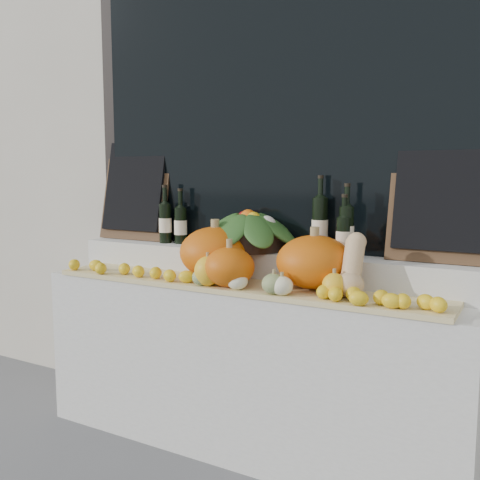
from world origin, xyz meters
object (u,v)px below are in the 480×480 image
object	(u,v)px
pumpkin_left	(215,252)
produce_bowl	(248,230)
wine_bottle_tall	(320,225)
pumpkin_right	(314,262)
butternut_squash	(352,268)

from	to	relation	value
pumpkin_left	produce_bowl	size ratio (longest dim) A/B	0.62
pumpkin_left	wine_bottle_tall	xyz separation A→B (m)	(0.50, 0.22, 0.15)
produce_bowl	pumpkin_left	bearing A→B (deg)	-120.16
pumpkin_right	butternut_squash	distance (m)	0.22
pumpkin_right	wine_bottle_tall	size ratio (longest dim) A/B	0.90
pumpkin_left	pumpkin_right	world-z (taller)	pumpkin_left
produce_bowl	wine_bottle_tall	size ratio (longest dim) A/B	1.50
wine_bottle_tall	produce_bowl	bearing A→B (deg)	-173.62
butternut_squash	produce_bowl	xyz separation A→B (m)	(-0.66, 0.24, 0.12)
pumpkin_left	produce_bowl	bearing A→B (deg)	59.84
butternut_squash	wine_bottle_tall	xyz separation A→B (m)	(-0.26, 0.29, 0.16)
produce_bowl	wine_bottle_tall	world-z (taller)	wine_bottle_tall
pumpkin_right	produce_bowl	distance (m)	0.50
pumpkin_left	butternut_squash	world-z (taller)	butternut_squash
butternut_squash	wine_bottle_tall	world-z (taller)	wine_bottle_tall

